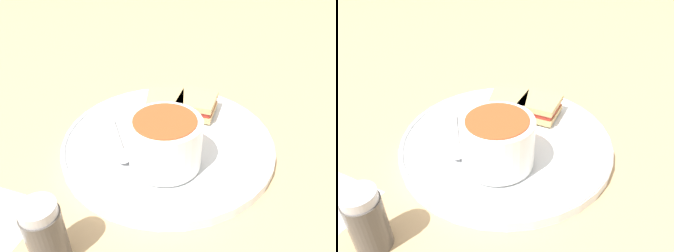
{
  "view_description": "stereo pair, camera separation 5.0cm",
  "coord_description": "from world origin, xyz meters",
  "views": [
    {
      "loc": [
        -0.41,
        -0.03,
        0.33
      ],
      "look_at": [
        0.0,
        0.0,
        0.04
      ],
      "focal_mm": 35.0,
      "sensor_mm": 36.0,
      "label": 1
    },
    {
      "loc": [
        -0.41,
        -0.08,
        0.33
      ],
      "look_at": [
        0.0,
        0.0,
        0.04
      ],
      "focal_mm": 35.0,
      "sensor_mm": 36.0,
      "label": 2
    }
  ],
  "objects": [
    {
      "name": "ground_plane",
      "position": [
        0.0,
        0.0,
        0.0
      ],
      "size": [
        2.4,
        2.4,
        0.0
      ],
      "primitive_type": "plane",
      "color": "tan"
    },
    {
      "name": "plate",
      "position": [
        0.0,
        0.0,
        0.01
      ],
      "size": [
        0.33,
        0.33,
        0.02
      ],
      "color": "white",
      "rests_on": "ground_plane"
    },
    {
      "name": "soup_bowl",
      "position": [
        -0.06,
        -0.0,
        0.06
      ],
      "size": [
        0.1,
        0.1,
        0.07
      ],
      "color": "white",
      "rests_on": "plate"
    },
    {
      "name": "spoon",
      "position": [
        -0.05,
        0.07,
        0.02
      ],
      "size": [
        0.12,
        0.06,
        0.01
      ],
      "rotation": [
        0.0,
        0.0,
        9.8
      ],
      "color": "silver",
      "rests_on": "plate"
    },
    {
      "name": "sandwich_half_near",
      "position": [
        0.08,
        -0.04,
        0.04
      ],
      "size": [
        0.08,
        0.08,
        0.03
      ],
      "rotation": [
        0.0,
        0.0,
        6.04
      ],
      "color": "tan",
      "rests_on": "plate"
    },
    {
      "name": "sandwich_half_far",
      "position": [
        0.08,
        0.01,
        0.04
      ],
      "size": [
        0.07,
        0.06,
        0.03
      ],
      "rotation": [
        0.0,
        0.0,
        6.3
      ],
      "color": "tan",
      "rests_on": "plate"
    },
    {
      "name": "salt_shaker",
      "position": [
        -0.21,
        0.11,
        0.04
      ],
      "size": [
        0.04,
        0.04,
        0.08
      ],
      "color": "#4C4742",
      "rests_on": "ground_plane"
    }
  ]
}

